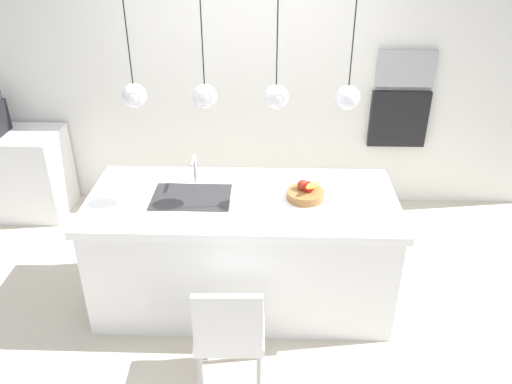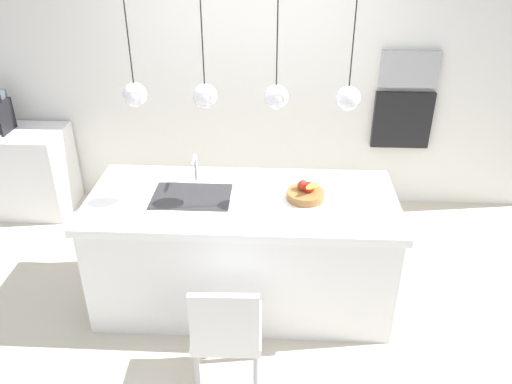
% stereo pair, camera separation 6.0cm
% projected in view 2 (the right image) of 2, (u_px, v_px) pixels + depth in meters
% --- Properties ---
extents(floor, '(6.60, 6.60, 0.00)m').
position_uv_depth(floor, '(244.00, 296.00, 4.07)').
color(floor, beige).
rests_on(floor, ground).
extents(back_wall, '(6.00, 0.10, 2.60)m').
position_uv_depth(back_wall, '(254.00, 78.00, 4.88)').
color(back_wall, silver).
rests_on(back_wall, ground).
extents(kitchen_island, '(2.22, 0.97, 0.91)m').
position_uv_depth(kitchen_island, '(243.00, 250.00, 3.85)').
color(kitchen_island, white).
rests_on(kitchen_island, ground).
extents(sink_basin, '(0.56, 0.40, 0.02)m').
position_uv_depth(sink_basin, '(192.00, 197.00, 3.65)').
color(sink_basin, '#2D2D30').
rests_on(sink_basin, kitchen_island).
extents(faucet, '(0.02, 0.17, 0.22)m').
position_uv_depth(faucet, '(195.00, 166.00, 3.76)').
color(faucet, silver).
rests_on(faucet, kitchen_island).
extents(fruit_bowl, '(0.27, 0.27, 0.15)m').
position_uv_depth(fruit_bowl, '(306.00, 193.00, 3.60)').
color(fruit_bowl, '#9E6B38').
rests_on(fruit_bowl, kitchen_island).
extents(side_counter, '(1.10, 0.60, 0.85)m').
position_uv_depth(side_counter, '(13.00, 171.00, 5.09)').
color(side_counter, white).
rests_on(side_counter, ground).
extents(microwave, '(0.54, 0.08, 0.34)m').
position_uv_depth(microwave, '(409.00, 69.00, 4.70)').
color(microwave, '#9E9EA3').
rests_on(microwave, back_wall).
extents(oven, '(0.56, 0.08, 0.56)m').
position_uv_depth(oven, '(402.00, 120.00, 4.94)').
color(oven, black).
rests_on(oven, back_wall).
extents(chair_near, '(0.43, 0.45, 0.88)m').
position_uv_depth(chair_near, '(227.00, 329.00, 3.05)').
color(chair_near, white).
rests_on(chair_near, ground).
extents(pendant_light_left, '(0.16, 0.16, 0.76)m').
position_uv_depth(pendant_light_left, '(135.00, 94.00, 3.30)').
color(pendant_light_left, silver).
extents(pendant_light_center_left, '(0.16, 0.16, 0.76)m').
position_uv_depth(pendant_light_center_left, '(205.00, 95.00, 3.28)').
color(pendant_light_center_left, silver).
extents(pendant_light_center_right, '(0.16, 0.16, 0.76)m').
position_uv_depth(pendant_light_center_right, '(276.00, 96.00, 3.26)').
color(pendant_light_center_right, silver).
extents(pendant_light_right, '(0.16, 0.16, 0.76)m').
position_uv_depth(pendant_light_right, '(348.00, 98.00, 3.23)').
color(pendant_light_right, silver).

